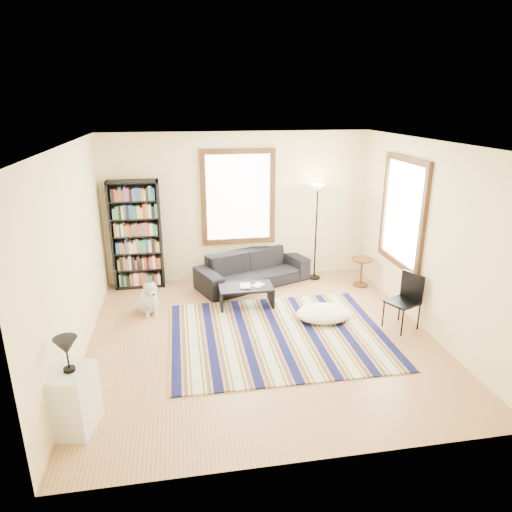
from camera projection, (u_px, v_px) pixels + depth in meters
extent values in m
cube|color=tan|center=(262.00, 340.00, 6.78)|extent=(5.00, 5.00, 0.10)
cube|color=white|center=(263.00, 139.00, 5.84)|extent=(5.00, 5.00, 0.10)
cube|color=beige|center=(238.00, 207.00, 8.69)|extent=(5.00, 0.10, 2.80)
cube|color=beige|center=(316.00, 336.00, 3.93)|extent=(5.00, 0.10, 2.80)
cube|color=beige|center=(69.00, 257.00, 5.90)|extent=(0.10, 5.00, 2.80)
cube|color=beige|center=(432.00, 238.00, 6.72)|extent=(0.10, 5.00, 2.80)
cube|color=white|center=(238.00, 197.00, 8.55)|extent=(1.20, 0.06, 1.60)
cube|color=white|center=(403.00, 213.00, 7.39)|extent=(0.06, 1.20, 1.60)
cube|color=#0C0F3C|center=(278.00, 335.00, 6.81)|extent=(3.20, 2.56, 0.02)
imported|color=black|center=(253.00, 269.00, 8.61)|extent=(1.57, 2.28, 0.62)
cube|color=black|center=(137.00, 235.00, 8.30)|extent=(0.90, 0.30, 2.00)
cube|color=black|center=(246.00, 296.00, 7.73)|extent=(0.99, 0.68, 0.36)
imported|color=beige|center=(240.00, 286.00, 7.65)|extent=(0.21, 0.26, 0.02)
imported|color=beige|center=(254.00, 284.00, 7.74)|extent=(0.27, 0.27, 0.02)
ellipsoid|color=silver|center=(324.00, 313.00, 7.26)|extent=(0.97, 0.78, 0.22)
cylinder|color=#462911|center=(361.00, 272.00, 8.55)|extent=(0.49, 0.49, 0.54)
cube|color=black|center=(402.00, 302.00, 6.89)|extent=(0.55, 0.54, 0.86)
cube|color=silver|center=(74.00, 400.00, 4.78)|extent=(0.48, 0.57, 0.70)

